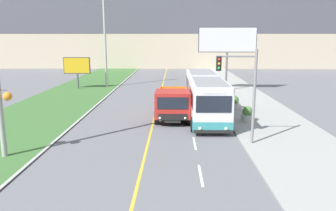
{
  "coord_description": "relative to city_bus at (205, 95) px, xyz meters",
  "views": [
    {
      "loc": [
        1.54,
        -6.07,
        6.09
      ],
      "look_at": [
        1.1,
        16.56,
        1.4
      ],
      "focal_mm": 35.0,
      "sensor_mm": 36.0,
      "label": 1
    }
  ],
  "objects": [
    {
      "name": "apartment_block_background",
      "position": [
        -3.96,
        43.98,
        8.25
      ],
      "size": [
        80.0,
        8.04,
        19.72
      ],
      "color": "#BCAD93",
      "rests_on": "ground_plane"
    },
    {
      "name": "planter_round_second",
      "position": [
        2.79,
        2.2,
        -1.04
      ],
      "size": [
        0.96,
        0.96,
        1.13
      ],
      "color": "#B7B2A8",
      "rests_on": "sidewalk_right"
    },
    {
      "name": "billboard_large",
      "position": [
        3.57,
        12.06,
        4.04
      ],
      "size": [
        6.58,
        0.24,
        7.29
      ],
      "color": "#59595B",
      "rests_on": "ground_plane"
    },
    {
      "name": "city_bus",
      "position": [
        0.0,
        0.0,
        0.0
      ],
      "size": [
        2.64,
        12.34,
        3.18
      ],
      "color": "silver",
      "rests_on": "ground_plane"
    },
    {
      "name": "planter_round_third",
      "position": [
        2.89,
        6.73,
        -1.04
      ],
      "size": [
        0.86,
        0.86,
        1.12
      ],
      "color": "#B7B2A8",
      "rests_on": "sidewalk_right"
    },
    {
      "name": "traffic_light_mast",
      "position": [
        1.43,
        -7.39,
        1.89
      ],
      "size": [
        2.28,
        0.32,
        5.49
      ],
      "color": "slate",
      "rests_on": "ground_plane"
    },
    {
      "name": "dump_truck",
      "position": [
        -2.53,
        -1.75,
        -0.4
      ],
      "size": [
        2.58,
        6.76,
        2.37
      ],
      "color": "black",
      "rests_on": "ground_plane"
    },
    {
      "name": "utility_pole_far",
      "position": [
        -10.98,
        15.21,
        4.1
      ],
      "size": [
        1.8,
        0.28,
        11.31
      ],
      "color": "#9E9E99",
      "rests_on": "ground_plane"
    },
    {
      "name": "billboard_small",
      "position": [
        -14.18,
        13.64,
        1.06
      ],
      "size": [
        3.2,
        0.24,
        3.8
      ],
      "color": "#59595B",
      "rests_on": "ground_plane"
    },
    {
      "name": "planter_round_near",
      "position": [
        2.93,
        -2.33,
        -1.04
      ],
      "size": [
        0.92,
        0.92,
        1.12
      ],
      "color": "#B7B2A8",
      "rests_on": "sidewalk_right"
    }
  ]
}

